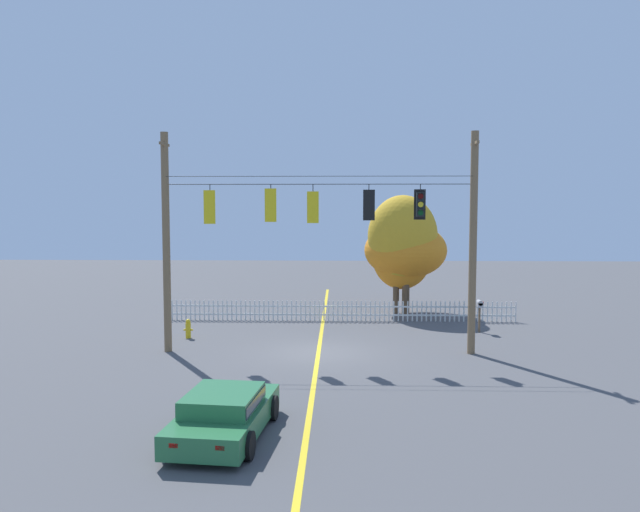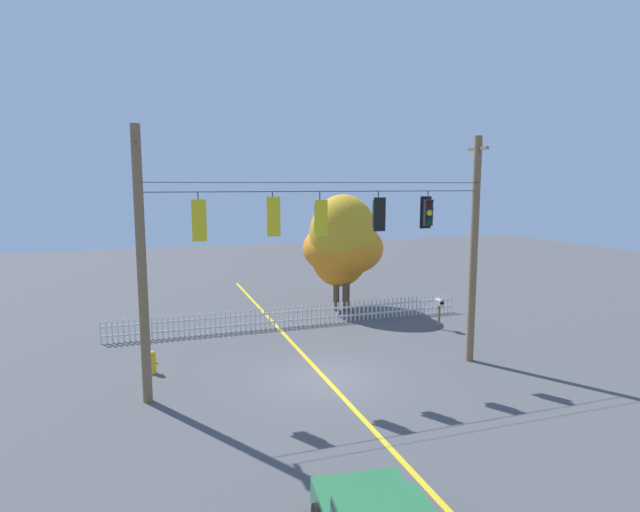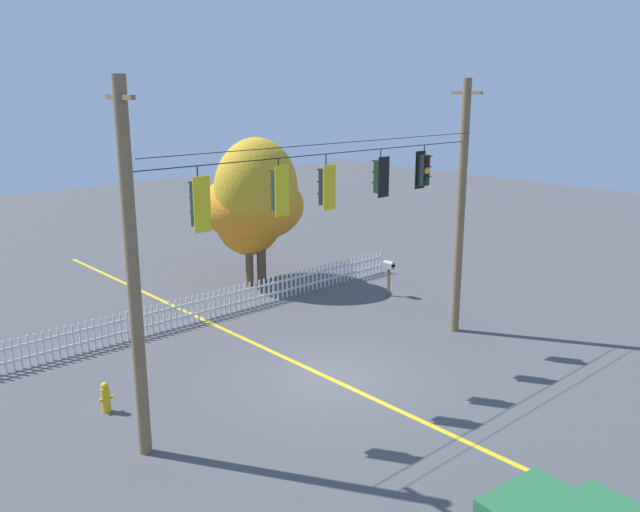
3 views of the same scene
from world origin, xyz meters
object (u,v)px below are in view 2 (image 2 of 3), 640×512
Objects in this scene: traffic_signal_eastbound_side at (320,218)px; traffic_signal_northbound_secondary at (378,214)px; traffic_signal_northbound_primary at (427,212)px; traffic_signal_southbound_primary at (273,216)px; roadside_mailbox at (439,304)px; autumn_maple_near_fence at (342,250)px; fire_hydrant at (153,362)px; autumn_maple_mid at (343,239)px; traffic_signal_westbound_side at (199,220)px.

traffic_signal_eastbound_side is 1.08× the size of traffic_signal_northbound_secondary.
traffic_signal_southbound_primary is at bearing -179.80° from traffic_signal_northbound_primary.
traffic_signal_northbound_primary is at bearing -127.86° from roadside_mailbox.
autumn_maple_near_fence is 12.12m from fire_hydrant.
traffic_signal_eastbound_side is at bearing -115.23° from autumn_maple_near_fence.
autumn_maple_mid is (-0.09, -0.37, 0.62)m from autumn_maple_near_fence.
traffic_signal_northbound_primary is 8.99m from autumn_maple_mid.
traffic_signal_northbound_secondary is 1.65× the size of fire_hydrant.
fire_hydrant is at bearing 165.51° from traffic_signal_northbound_primary.
traffic_signal_southbound_primary is 11.19m from autumn_maple_near_fence.
roadside_mailbox is at bearing 38.90° from traffic_signal_northbound_secondary.
traffic_signal_westbound_side is 12.10m from autumn_maple_mid.
traffic_signal_eastbound_side is 0.30× the size of autumn_maple_near_fence.
fire_hydrant is at bearing 155.58° from traffic_signal_eastbound_side.
roadside_mailbox is at bearing 25.13° from traffic_signal_southbound_primary.
traffic_signal_westbound_side is at bearing -58.38° from fire_hydrant.
fire_hydrant is at bearing -172.45° from roadside_mailbox.
traffic_signal_westbound_side reaches higher than fire_hydrant.
traffic_signal_northbound_primary is (5.54, 0.02, 0.03)m from traffic_signal_southbound_primary.
traffic_signal_westbound_side is 0.31× the size of autumn_maple_near_fence.
traffic_signal_westbound_side is at bearing -179.99° from traffic_signal_northbound_secondary.
traffic_signal_eastbound_side reaches higher than autumn_maple_mid.
traffic_signal_eastbound_side is (3.85, 0.00, -0.01)m from traffic_signal_westbound_side.
traffic_signal_eastbound_side is at bearing -179.99° from traffic_signal_northbound_secondary.
traffic_signal_southbound_primary is 10.58m from roadside_mailbox.
autumn_maple_mid is 6.13m from roadside_mailbox.
autumn_maple_mid is (0.27, 8.80, -1.83)m from traffic_signal_northbound_primary.
traffic_signal_eastbound_side is at bearing 0.01° from traffic_signal_westbound_side.
fire_hydrant is at bearing 121.62° from traffic_signal_westbound_side.
traffic_signal_northbound_primary is 10.94m from fire_hydrant.
autumn_maple_mid is at bearing -103.65° from autumn_maple_near_fence.
traffic_signal_eastbound_side is (1.57, 0.00, -0.08)m from traffic_signal_southbound_primary.
traffic_signal_westbound_side reaches higher than autumn_maple_mid.
traffic_signal_westbound_side is 1.02× the size of traffic_signal_eastbound_side.
traffic_signal_northbound_secondary is (2.07, 0.00, 0.08)m from traffic_signal_eastbound_side.
traffic_signal_southbound_primary is at bearing -32.74° from fire_hydrant.
autumn_maple_near_fence is 0.78× the size of autumn_maple_mid.
fire_hydrant is (-1.49, 2.43, -5.10)m from traffic_signal_westbound_side.
fire_hydrant is 0.57× the size of roadside_mailbox.
autumn_maple_mid is 4.28× the size of roadside_mailbox.
traffic_signal_westbound_side and traffic_signal_northbound_primary have the same top height.
traffic_signal_westbound_side reaches higher than autumn_maple_near_fence.
traffic_signal_westbound_side is 0.24× the size of autumn_maple_mid.
traffic_signal_northbound_primary is 6.80m from roadside_mailbox.
fire_hydrant is (-9.32, 2.41, -5.20)m from traffic_signal_northbound_primary.
traffic_signal_northbound_primary is at bearing -91.74° from autumn_maple_mid.
traffic_signal_southbound_primary is 6.85m from fire_hydrant.
autumn_maple_near_fence is (4.33, 9.19, -2.35)m from traffic_signal_eastbound_side.
autumn_maple_mid is 7.50× the size of fire_hydrant.
traffic_signal_eastbound_side is 7.77m from fire_hydrant.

